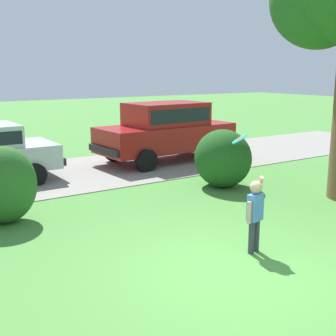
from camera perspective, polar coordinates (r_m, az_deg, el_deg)
name	(u,v)px	position (r m, az deg, el deg)	size (l,w,h in m)	color
ground_plane	(234,271)	(6.94, 8.43, -12.83)	(80.00, 80.00, 0.00)	#478438
driveway_strip	(60,175)	(13.11, -13.59, -0.91)	(28.00, 4.40, 0.02)	gray
shrub_centre_left	(4,185)	(9.24, -20.16, -2.05)	(1.27, 1.07, 1.52)	#286023
shrub_centre	(222,160)	(11.53, 6.93, 0.99)	(1.41, 1.52, 1.48)	#1E511C
parked_suv	(166,129)	(14.59, -0.25, 5.02)	(4.78, 2.27, 1.92)	maroon
child_thrower	(255,210)	(7.41, 11.00, -5.32)	(0.43, 0.32, 1.29)	#383842
frisbee	(239,139)	(7.78, 9.07, 3.65)	(0.31, 0.27, 0.24)	#1EB7B2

